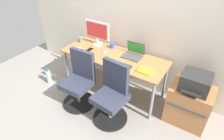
{
  "coord_description": "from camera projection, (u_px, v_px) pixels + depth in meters",
  "views": [
    {
      "loc": [
        1.42,
        -2.3,
        2.31
      ],
      "look_at": [
        0.0,
        -0.05,
        0.48
      ],
      "focal_mm": 30.3,
      "sensor_mm": 36.0,
      "label": 1
    }
  ],
  "objects": [
    {
      "name": "side_cabinet",
      "position": [
        188.0,
        105.0,
        2.79
      ],
      "size": [
        0.58,
        0.45,
        0.62
      ],
      "color": "#B77542",
      "rests_on": "ground"
    },
    {
      "name": "back_wall",
      "position": [
        127.0,
        15.0,
        3.08
      ],
      "size": [
        4.4,
        0.04,
        2.6
      ],
      "primitive_type": "cube",
      "color": "silver",
      "rests_on": "ground"
    },
    {
      "name": "mouse_by_laptop",
      "position": [
        105.0,
        52.0,
        3.18
      ],
      "size": [
        0.06,
        0.1,
        0.03
      ],
      "primitive_type": "ellipsoid",
      "color": "silver",
      "rests_on": "desk"
    },
    {
      "name": "ground_plane",
      "position": [
        113.0,
        90.0,
        3.53
      ],
      "size": [
        5.28,
        5.28,
        0.0
      ],
      "primitive_type": "plane",
      "color": "gray"
    },
    {
      "name": "notebook",
      "position": [
        145.0,
        71.0,
        2.73
      ],
      "size": [
        0.21,
        0.15,
        0.03
      ],
      "primitive_type": "cube",
      "color": "yellow",
      "rests_on": "desk"
    },
    {
      "name": "keyboard_by_monitor",
      "position": [
        82.0,
        54.0,
        3.14
      ],
      "size": [
        0.34,
        0.12,
        0.02
      ],
      "primitive_type": "cube",
      "color": "#515156",
      "rests_on": "desk"
    },
    {
      "name": "keyboard_by_laptop",
      "position": [
        121.0,
        65.0,
        2.87
      ],
      "size": [
        0.34,
        0.12,
        0.02
      ],
      "primitive_type": "cube",
      "color": "#2D2D2D",
      "rests_on": "desk"
    },
    {
      "name": "desktop_monitor",
      "position": [
        97.0,
        32.0,
        3.31
      ],
      "size": [
        0.48,
        0.18,
        0.43
      ],
      "color": "silver",
      "rests_on": "desk"
    },
    {
      "name": "phone_near_laptop",
      "position": [
        89.0,
        50.0,
        3.27
      ],
      "size": [
        0.07,
        0.14,
        0.01
      ],
      "primitive_type": "cube",
      "color": "black",
      "rests_on": "desk"
    },
    {
      "name": "desk",
      "position": [
        114.0,
        59.0,
        3.15
      ],
      "size": [
        1.78,
        0.67,
        0.74
      ],
      "color": "#B77542",
      "rests_on": "ground"
    },
    {
      "name": "office_chair_left",
      "position": [
        79.0,
        82.0,
        3.05
      ],
      "size": [
        0.54,
        0.54,
        0.94
      ],
      "color": "black",
      "rests_on": "ground"
    },
    {
      "name": "water_bottle_on_floor",
      "position": [
        49.0,
        77.0,
        3.63
      ],
      "size": [
        0.09,
        0.09,
        0.31
      ],
      "color": "#A5D8B2",
      "rests_on": "ground"
    },
    {
      "name": "mouse_by_monitor",
      "position": [
        79.0,
        48.0,
        3.3
      ],
      "size": [
        0.06,
        0.1,
        0.03
      ],
      "primitive_type": "ellipsoid",
      "color": "#B7B7B7",
      "rests_on": "desk"
    },
    {
      "name": "printer",
      "position": [
        196.0,
        82.0,
        2.54
      ],
      "size": [
        0.38,
        0.4,
        0.24
      ],
      "color": "#2D2D2D",
      "rests_on": "side_cabinet"
    },
    {
      "name": "open_laptop",
      "position": [
        134.0,
        53.0,
        3.08
      ],
      "size": [
        0.31,
        0.27,
        0.22
      ],
      "color": "#4C4C51",
      "rests_on": "desk"
    },
    {
      "name": "pen_cup",
      "position": [
        81.0,
        39.0,
        3.5
      ],
      "size": [
        0.07,
        0.07,
        0.1
      ],
      "primitive_type": "cylinder",
      "color": "slate",
      "rests_on": "desk"
    },
    {
      "name": "office_chair_right",
      "position": [
        112.0,
        95.0,
        2.78
      ],
      "size": [
        0.54,
        0.54,
        0.94
      ],
      "color": "black",
      "rests_on": "ground"
    },
    {
      "name": "coffee_mug",
      "position": [
        112.0,
        46.0,
        3.31
      ],
      "size": [
        0.08,
        0.08,
        0.09
      ],
      "primitive_type": "cylinder",
      "color": "blue",
      "rests_on": "desk"
    }
  ]
}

